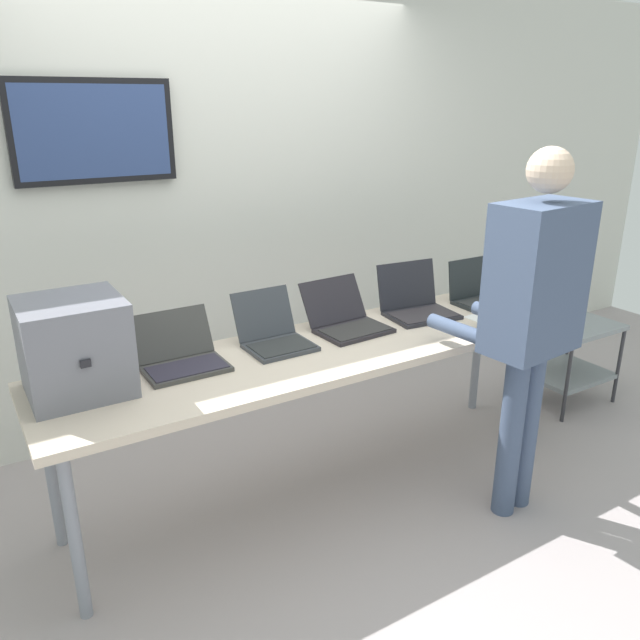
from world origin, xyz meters
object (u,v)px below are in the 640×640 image
Objects in this scene: laptop_station_4 at (481,293)px; storage_cart at (569,350)px; equipment_box at (74,347)px; laptop_station_3 at (416,303)px; laptop_station_1 at (274,334)px; laptop_station_2 at (346,319)px; coffee_mug at (492,321)px; laptop_station_0 at (181,355)px; person at (532,304)px; workbench at (329,356)px.

laptop_station_4 is 0.62× the size of storage_cart.
equipment_box is 1.81m from laptop_station_3.
laptop_station_2 is at bearing 0.84° from laptop_station_1.
coffee_mug is (1.99, -0.36, -0.15)m from equipment_box.
laptop_station_0 reaches higher than coffee_mug.
person reaches higher than coffee_mug.
laptop_station_2 is at bearing 1.75° from equipment_box.
laptop_station_3 is 0.46m from laptop_station_4.
laptop_station_3 reaches higher than laptop_station_0.
workbench is 0.98m from person.
equipment_box is 1.16× the size of laptop_station_4.
coffee_mug is 0.16× the size of storage_cart.
workbench is at bearing 137.74° from person.
laptop_station_1 is at bearing 178.60° from laptop_station_4.
laptop_station_3 is (0.67, 0.15, 0.12)m from workbench.
person reaches higher than laptop_station_0.
laptop_station_4 reaches higher than laptop_station_1.
laptop_station_3 is at bearing 91.25° from person.
laptop_station_2 is 0.71× the size of storage_cart.
workbench is 6.91× the size of equipment_box.
laptop_station_2 is 0.99× the size of laptop_station_3.
person is (1.38, -0.76, 0.21)m from laptop_station_0.
laptop_station_1 is at bearing 1.22° from laptop_station_0.
laptop_station_4 is 0.92m from storage_cart.
storage_cart is (1.21, 0.63, -0.70)m from person.
laptop_station_3 is 0.23× the size of person.
coffee_mug is (1.55, -0.38, -0.01)m from laptop_station_0.
person is at bearing -28.69° from laptop_station_0.
laptop_station_2 is 1.14× the size of laptop_station_4.
workbench is 1.14m from laptop_station_4.
equipment_box is 4.39× the size of coffee_mug.
laptop_station_3 is at bearing 114.36° from coffee_mug.
person is at bearing -21.86° from equipment_box.
laptop_station_1 is at bearing 147.23° from workbench.
laptop_station_2 is (0.20, 0.15, 0.11)m from workbench.
equipment_box is at bearing -178.83° from laptop_station_3.
laptop_station_0 is at bearing 177.28° from storage_cart.
person reaches higher than storage_cart.
workbench is at bearing -32.77° from laptop_station_1.
storage_cart is (3.03, -0.10, -0.63)m from equipment_box.
laptop_station_1 is 0.20× the size of person.
laptop_station_2 is 0.47m from laptop_station_3.
laptop_station_0 is at bearing 151.31° from person.
laptop_station_1 reaches higher than laptop_station_0.
laptop_station_3 reaches higher than coffee_mug.
person is (1.82, -0.73, 0.07)m from equipment_box.
laptop_station_2 is 0.94m from person.
laptop_station_2 is at bearing 148.16° from coffee_mug.
laptop_station_0 is 1.83m from laptop_station_4.
workbench is at bearing 163.55° from coffee_mug.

